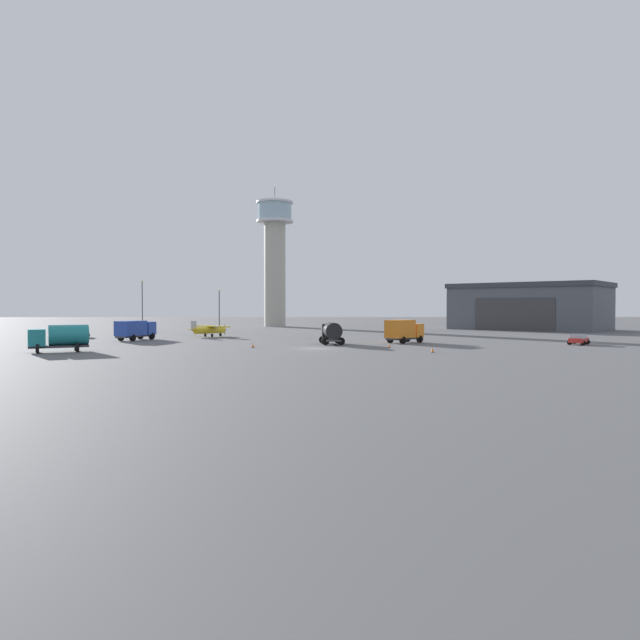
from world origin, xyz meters
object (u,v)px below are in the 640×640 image
truck_box_blue (135,329)px  traffic_cone_near_left (253,345)px  truck_box_orange (404,330)px  car_green (80,333)px  traffic_cone_near_right (389,345)px  control_tower (275,253)px  truck_fuel_tanker_black (332,332)px  truck_fuel_tanker_teal (60,337)px  airplane_yellow (209,329)px  light_post_east (219,306)px  traffic_cone_mid_apron (432,350)px  car_red (579,339)px  light_post_west (142,301)px

truck_box_blue → traffic_cone_near_left: (18.58, -15.06, -1.34)m
truck_box_blue → truck_box_orange: 38.81m
car_green → traffic_cone_near_right: 51.27m
control_tower → truck_fuel_tanker_black: 70.29m
truck_fuel_tanker_teal → truck_box_orange: 42.54m
control_tower → truck_box_orange: size_ratio=5.98×
airplane_yellow → traffic_cone_near_right: size_ratio=13.27×
truck_fuel_tanker_black → light_post_east: 42.98m
traffic_cone_near_right → control_tower: bearing=103.8°
truck_box_orange → light_post_east: 46.37m
car_green → traffic_cone_mid_apron: bearing=51.8°
car_red → traffic_cone_mid_apron: size_ratio=6.86×
light_post_east → control_tower: bearing=72.9°
control_tower → airplane_yellow: control_tower is taller
truck_fuel_tanker_teal → traffic_cone_near_right: size_ratio=11.48×
control_tower → traffic_cone_mid_apron: (21.63, -80.81, -17.79)m
truck_fuel_tanker_teal → airplane_yellow: bearing=-136.0°
light_post_west → light_post_east: bearing=-13.8°
truck_fuel_tanker_black → truck_box_blue: bearing=67.2°
car_red → light_post_west: bearing=94.8°
control_tower → truck_box_orange: 70.00m
traffic_cone_near_left → truck_box_blue: bearing=141.0°
truck_box_orange → traffic_cone_mid_apron: truck_box_orange is taller
car_red → car_green: bearing=112.6°
light_post_west → car_green: bearing=-96.3°
car_green → traffic_cone_near_left: bearing=46.1°
airplane_yellow → truck_box_blue: size_ratio=0.98×
car_red → traffic_cone_mid_apron: bearing=156.2°
truck_fuel_tanker_black → traffic_cone_mid_apron: bearing=-146.7°
truck_box_orange → control_tower: bearing=65.5°
light_post_east → truck_box_blue: bearing=-105.7°
airplane_yellow → truck_fuel_tanker_teal: (-10.81, -31.09, 0.41)m
truck_box_blue → control_tower: bearing=2.6°
truck_fuel_tanker_black → light_post_west: 55.52m
truck_fuel_tanker_teal → car_green: truck_fuel_tanker_teal is taller
light_post_west → traffic_cone_mid_apron: bearing=-49.6°
control_tower → light_post_east: (-9.12, -29.73, -13.08)m
traffic_cone_mid_apron → traffic_cone_near_left: bearing=158.5°
traffic_cone_near_left → traffic_cone_mid_apron: bearing=-21.5°
truck_fuel_tanker_teal → truck_box_orange: (39.92, 14.70, 0.08)m
light_post_east → traffic_cone_near_right: light_post_east is taller
truck_box_blue → truck_fuel_tanker_black: bearing=-89.6°
traffic_cone_near_right → truck_fuel_tanker_teal: bearing=-170.6°
truck_fuel_tanker_black → truck_fuel_tanker_teal: bearing=107.5°
car_red → traffic_cone_mid_apron: (-21.71, -12.27, -0.43)m
truck_box_blue → car_green: bearing=75.1°
truck_fuel_tanker_teal → light_post_west: 54.13m
light_post_west → traffic_cone_mid_apron: 72.46m
truck_fuel_tanker_black → car_green: 42.74m
control_tower → airplane_yellow: 51.75m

